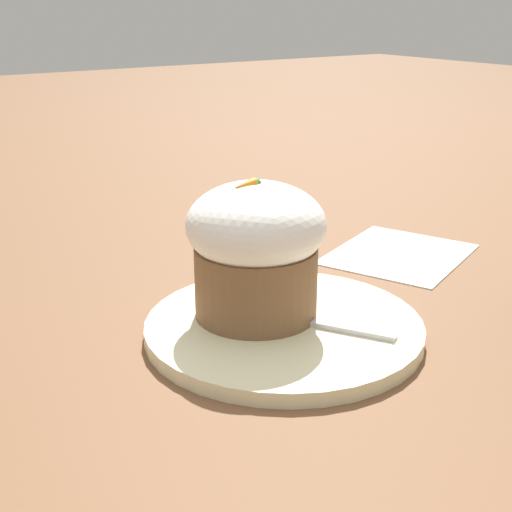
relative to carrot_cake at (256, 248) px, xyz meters
name	(u,v)px	position (x,y,z in m)	size (l,w,h in m)	color
ground_plane	(284,335)	(-0.01, 0.02, -0.06)	(4.00, 4.00, 0.00)	brown
dessert_plate	(284,328)	(-0.01, 0.02, -0.06)	(0.20, 0.20, 0.01)	beige
carrot_cake	(256,248)	(0.00, 0.00, 0.00)	(0.10, 0.10, 0.11)	brown
spoon	(295,317)	(-0.02, 0.03, -0.05)	(0.07, 0.10, 0.01)	silver
paper_napkin	(399,254)	(-0.20, -0.05, -0.06)	(0.17, 0.16, 0.00)	white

